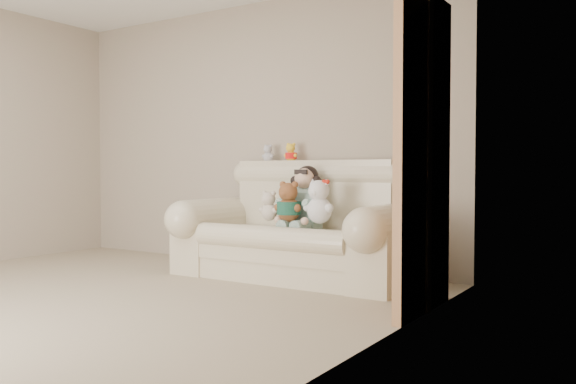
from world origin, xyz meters
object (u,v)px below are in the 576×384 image
Objects in this scene: seated_child at (305,197)px; brown_teddy at (289,198)px; sofa at (294,219)px; cream_teddy at (269,203)px; white_cat at (319,197)px.

seated_child is 1.41× the size of brown_teddy.
sofa is 0.26m from cream_teddy.
white_cat is 0.49m from cream_teddy.
sofa is at bearing 164.17° from white_cat.
sofa is at bearing -124.98° from seated_child.
sofa reaches higher than cream_teddy.
seated_child is 0.20m from brown_teddy.
brown_teddy is at bearing -100.03° from seated_child.
seated_child is (0.06, 0.08, 0.19)m from sofa.
cream_teddy is at bearing -149.37° from sofa.
seated_child is at bearing 53.07° from cream_teddy.
brown_teddy is at bearing -174.35° from white_cat.
seated_child reaches higher than cream_teddy.
sofa is 0.38m from white_cat.
sofa is 4.86× the size of white_cat.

